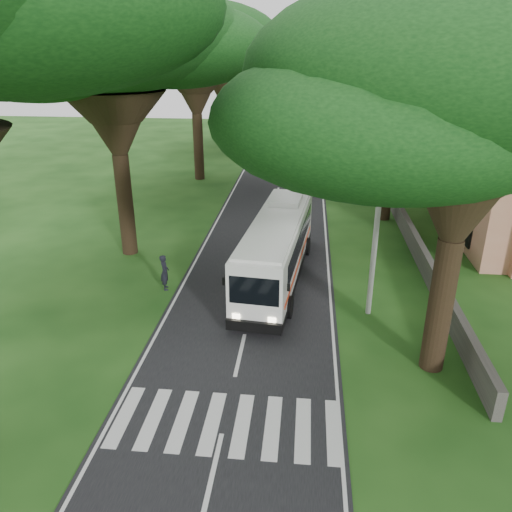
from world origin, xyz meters
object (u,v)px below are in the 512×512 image
at_px(distant_car_b, 283,137).
at_px(pedestrian, 165,272).
at_px(pole_near, 376,229).
at_px(pole_far, 336,113).
at_px(coach_bus, 277,247).
at_px(pole_mid, 347,144).
at_px(distant_car_c, 313,131).

distance_m(distant_car_b, pedestrian, 42.40).
bearing_deg(pole_near, pole_far, 90.00).
height_order(coach_bus, pedestrian, coach_bus).
distance_m(pole_mid, pole_far, 20.00).
relative_size(pole_near, pole_mid, 1.00).
distance_m(pole_far, distant_car_c, 9.72).
bearing_deg(distant_car_c, pole_mid, 97.46).
bearing_deg(pedestrian, pole_far, -32.68).
bearing_deg(distant_car_c, coach_bus, 89.96).
relative_size(pole_far, pedestrian, 4.28).
relative_size(pole_mid, coach_bus, 0.68).
bearing_deg(distant_car_b, pole_near, -78.58).
bearing_deg(pedestrian, distant_car_c, -27.14).
xyz_separation_m(pole_far, distant_car_c, (-2.50, 8.69, -3.55)).
height_order(pole_far, coach_bus, pole_far).
distance_m(coach_bus, distant_car_b, 40.52).
bearing_deg(coach_bus, pole_mid, 80.75).
height_order(pole_near, pedestrian, pole_near).
distance_m(pole_near, distant_car_c, 48.88).
bearing_deg(distant_car_b, pole_far, -27.28).
relative_size(pole_mid, pedestrian, 4.28).
bearing_deg(pole_near, distant_car_c, 92.94).
bearing_deg(distant_car_c, pole_far, 108.52).
xyz_separation_m(coach_bus, distant_car_b, (-1.80, 40.47, -1.18)).
height_order(pole_mid, distant_car_c, pole_mid).
bearing_deg(distant_car_c, pedestrian, 83.37).
relative_size(distant_car_b, distant_car_c, 0.93).
distance_m(pole_mid, pedestrian, 21.33).
bearing_deg(pole_far, distant_car_c, 106.05).
xyz_separation_m(pole_mid, pedestrian, (-10.07, -18.52, -3.25)).
relative_size(pole_near, pedestrian, 4.28).
height_order(distant_car_b, distant_car_c, distant_car_b).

